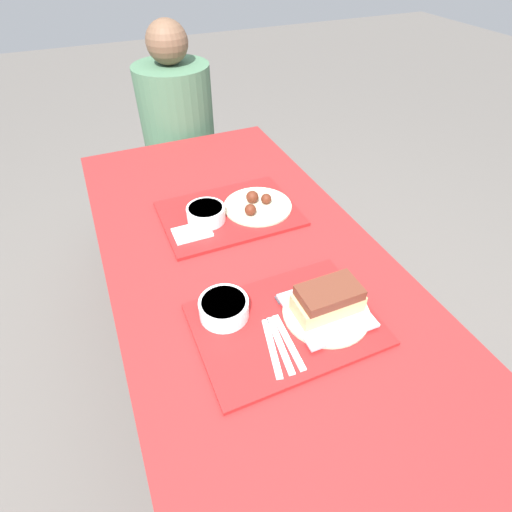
{
  "coord_description": "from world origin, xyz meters",
  "views": [
    {
      "loc": [
        -0.33,
        -0.79,
        1.53
      ],
      "look_at": [
        0.01,
        0.0,
        0.77
      ],
      "focal_mm": 28.0,
      "sensor_mm": 36.0,
      "label": 1
    }
  ],
  "objects_px": {
    "bowl_coleslaw_near": "(224,307)",
    "brisket_sandwich_plate": "(327,304)",
    "tray_near": "(286,324)",
    "wings_plate_far": "(257,205)",
    "person_seated_across": "(177,118)",
    "bowl_coleslaw_far": "(206,213)",
    "tray_far": "(229,214)"
  },
  "relations": [
    {
      "from": "bowl_coleslaw_near",
      "to": "brisket_sandwich_plate",
      "type": "relative_size",
      "value": 0.57
    },
    {
      "from": "tray_near",
      "to": "wings_plate_far",
      "type": "relative_size",
      "value": 1.92
    },
    {
      "from": "tray_near",
      "to": "person_seated_across",
      "type": "height_order",
      "value": "person_seated_across"
    },
    {
      "from": "brisket_sandwich_plate",
      "to": "person_seated_across",
      "type": "xyz_separation_m",
      "value": [
        -0.03,
        1.37,
        -0.04
      ]
    },
    {
      "from": "wings_plate_far",
      "to": "person_seated_across",
      "type": "relative_size",
      "value": 0.32
    },
    {
      "from": "bowl_coleslaw_near",
      "to": "person_seated_across",
      "type": "relative_size",
      "value": 0.17
    },
    {
      "from": "person_seated_across",
      "to": "brisket_sandwich_plate",
      "type": "bearing_deg",
      "value": -88.76
    },
    {
      "from": "bowl_coleslaw_near",
      "to": "bowl_coleslaw_far",
      "type": "relative_size",
      "value": 1.0
    },
    {
      "from": "tray_far",
      "to": "tray_near",
      "type": "bearing_deg",
      "value": -94.06
    },
    {
      "from": "bowl_coleslaw_far",
      "to": "wings_plate_far",
      "type": "xyz_separation_m",
      "value": [
        0.18,
        0.0,
        -0.02
      ]
    },
    {
      "from": "tray_far",
      "to": "wings_plate_far",
      "type": "xyz_separation_m",
      "value": [
        0.1,
        -0.01,
        0.02
      ]
    },
    {
      "from": "tray_near",
      "to": "bowl_coleslaw_far",
      "type": "relative_size",
      "value": 3.57
    },
    {
      "from": "bowl_coleslaw_near",
      "to": "person_seated_across",
      "type": "distance_m",
      "value": 1.29
    },
    {
      "from": "tray_near",
      "to": "brisket_sandwich_plate",
      "type": "relative_size",
      "value": 2.02
    },
    {
      "from": "bowl_coleslaw_far",
      "to": "brisket_sandwich_plate",
      "type": "bearing_deg",
      "value": -72.85
    },
    {
      "from": "bowl_coleslaw_far",
      "to": "person_seated_across",
      "type": "height_order",
      "value": "person_seated_across"
    },
    {
      "from": "tray_near",
      "to": "bowl_coleslaw_near",
      "type": "height_order",
      "value": "bowl_coleslaw_near"
    },
    {
      "from": "tray_far",
      "to": "bowl_coleslaw_far",
      "type": "height_order",
      "value": "bowl_coleslaw_far"
    },
    {
      "from": "brisket_sandwich_plate",
      "to": "bowl_coleslaw_far",
      "type": "relative_size",
      "value": 1.77
    },
    {
      "from": "bowl_coleslaw_near",
      "to": "bowl_coleslaw_far",
      "type": "bearing_deg",
      "value": 78.32
    },
    {
      "from": "bowl_coleslaw_near",
      "to": "wings_plate_far",
      "type": "relative_size",
      "value": 0.54
    },
    {
      "from": "tray_far",
      "to": "brisket_sandwich_plate",
      "type": "relative_size",
      "value": 2.02
    },
    {
      "from": "bowl_coleslaw_far",
      "to": "tray_near",
      "type": "bearing_deg",
      "value": -84.35
    },
    {
      "from": "wings_plate_far",
      "to": "person_seated_across",
      "type": "distance_m",
      "value": 0.87
    },
    {
      "from": "tray_near",
      "to": "bowl_coleslaw_near",
      "type": "relative_size",
      "value": 3.57
    },
    {
      "from": "brisket_sandwich_plate",
      "to": "bowl_coleslaw_near",
      "type": "bearing_deg",
      "value": 157.75
    },
    {
      "from": "brisket_sandwich_plate",
      "to": "bowl_coleslaw_far",
      "type": "height_order",
      "value": "brisket_sandwich_plate"
    },
    {
      "from": "brisket_sandwich_plate",
      "to": "person_seated_across",
      "type": "height_order",
      "value": "person_seated_across"
    },
    {
      "from": "tray_far",
      "to": "brisket_sandwich_plate",
      "type": "height_order",
      "value": "brisket_sandwich_plate"
    },
    {
      "from": "tray_far",
      "to": "person_seated_across",
      "type": "relative_size",
      "value": 0.61
    },
    {
      "from": "tray_near",
      "to": "tray_far",
      "type": "bearing_deg",
      "value": 85.94
    },
    {
      "from": "bowl_coleslaw_far",
      "to": "person_seated_across",
      "type": "xyz_separation_m",
      "value": [
        0.13,
        0.87,
        -0.03
      ]
    }
  ]
}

